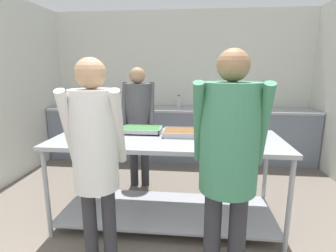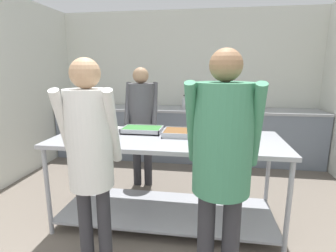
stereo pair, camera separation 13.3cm
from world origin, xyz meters
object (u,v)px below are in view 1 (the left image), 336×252
plate_stack (109,130)px  guest_serving_right (229,151)px  serving_tray_roast (183,133)px  water_bottle (179,102)px  cook_behind_counter (138,115)px  serving_tray_vegetables (142,130)px  guest_serving_left (95,150)px  sauce_pan (223,129)px

plate_stack → guest_serving_right: 1.56m
serving_tray_roast → water_bottle: (-0.18, 2.03, 0.08)m
water_bottle → plate_stack: bearing=-108.1°
plate_stack → serving_tray_roast: bearing=-4.5°
serving_tray_roast → cook_behind_counter: size_ratio=0.25×
serving_tray_vegetables → guest_serving_left: guest_serving_left is taller
plate_stack → sauce_pan: sauce_pan is taller
serving_tray_vegetables → cook_behind_counter: bearing=105.2°
serving_tray_vegetables → serving_tray_roast: (0.46, -0.07, 0.00)m
plate_stack → guest_serving_left: bearing=-76.8°
serving_tray_vegetables → guest_serving_right: 1.31m
serving_tray_roast → water_bottle: 2.04m
serving_tray_vegetables → guest_serving_right: bearing=-51.9°
plate_stack → cook_behind_counter: size_ratio=0.14×
plate_stack → guest_serving_left: 1.06m
cook_behind_counter → plate_stack: bearing=-105.0°
guest_serving_left → cook_behind_counter: bearing=92.0°
plate_stack → serving_tray_vegetables: size_ratio=0.52×
sauce_pan → guest_serving_left: guest_serving_left is taller
plate_stack → serving_tray_vegetables: 0.36m
guest_serving_right → sauce_pan: bearing=85.8°
serving_tray_vegetables → cook_behind_counter: (-0.18, 0.67, 0.05)m
sauce_pan → water_bottle: bearing=108.1°
serving_tray_vegetables → serving_tray_roast: bearing=-9.0°
plate_stack → cook_behind_counter: bearing=75.0°
plate_stack → guest_serving_left: size_ratio=0.13×
cook_behind_counter → sauce_pan: bearing=-28.1°
guest_serving_left → sauce_pan: bearing=48.4°
serving_tray_vegetables → guest_serving_left: 1.05m
serving_tray_vegetables → sauce_pan: size_ratio=1.16×
plate_stack → guest_serving_right: (1.17, -1.02, 0.12)m
water_bottle → cook_behind_counter: bearing=-109.7°
serving_tray_vegetables → sauce_pan: sauce_pan is taller
guest_serving_left → plate_stack: bearing=103.2°
plate_stack → sauce_pan: (1.25, 0.11, 0.02)m
plate_stack → cook_behind_counter: (0.18, 0.68, 0.06)m
guest_serving_left → water_bottle: guest_serving_left is taller
serving_tray_vegetables → guest_serving_right: (0.81, -1.03, 0.11)m
plate_stack → water_bottle: (0.64, 1.97, 0.08)m
guest_serving_right → water_bottle: 3.03m
serving_tray_roast → guest_serving_right: size_ratio=0.24×
plate_stack → cook_behind_counter: 0.70m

